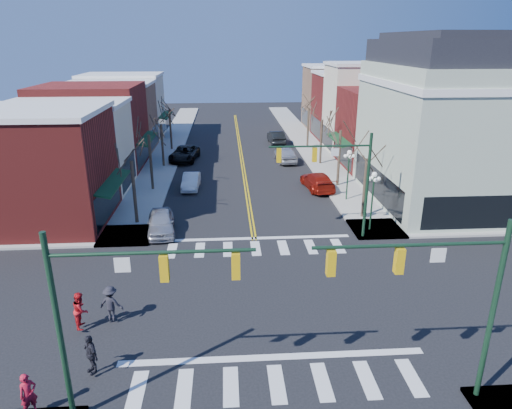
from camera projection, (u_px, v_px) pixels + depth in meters
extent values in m
plane|color=black|center=(264.00, 299.00, 23.66)|extent=(160.00, 160.00, 0.00)
cube|color=#9E9B93|center=(151.00, 186.00, 41.85)|extent=(3.50, 70.00, 0.15)
cube|color=#9E9B93|center=(338.00, 182.00, 42.96)|extent=(3.50, 70.00, 0.15)
cube|color=maroon|center=(33.00, 170.00, 32.35)|extent=(10.00, 8.50, 8.00)
cube|color=beige|center=(68.00, 149.00, 39.71)|extent=(10.00, 7.00, 7.50)
cube|color=maroon|center=(92.00, 127.00, 47.05)|extent=(10.00, 9.00, 8.50)
cube|color=#A07558|center=(111.00, 118.00, 54.92)|extent=(10.00, 7.50, 7.80)
cube|color=beige|center=(124.00, 107.00, 62.12)|extent=(10.00, 8.00, 8.20)
cube|color=maroon|center=(391.00, 129.00, 47.46)|extent=(10.00, 8.50, 8.00)
cube|color=beige|center=(370.00, 109.00, 54.40)|extent=(10.00, 7.00, 10.00)
cube|color=maroon|center=(353.00, 107.00, 61.69)|extent=(10.00, 8.00, 8.50)
cube|color=#A07558|center=(339.00, 98.00, 69.12)|extent=(10.00, 8.00, 9.00)
cube|color=#AAB9A0|center=(454.00, 136.00, 36.46)|extent=(12.00, 14.00, 11.00)
cube|color=white|center=(462.00, 83.00, 35.07)|extent=(12.25, 14.25, 0.50)
cube|color=black|center=(467.00, 51.00, 34.29)|extent=(11.40, 13.40, 1.80)
cube|color=black|center=(469.00, 36.00, 33.92)|extent=(9.80, 11.80, 0.60)
cylinder|color=#14331E|center=(59.00, 332.00, 15.02)|extent=(0.20, 0.20, 7.20)
cylinder|color=#14331E|center=(153.00, 253.00, 14.28)|extent=(6.50, 0.12, 0.12)
cube|color=gold|center=(164.00, 268.00, 14.49)|extent=(0.28, 0.28, 0.90)
cube|color=gold|center=(236.00, 266.00, 14.63)|extent=(0.28, 0.28, 0.90)
cylinder|color=#14331E|center=(492.00, 315.00, 15.96)|extent=(0.20, 0.20, 7.20)
cylinder|color=#14331E|center=(411.00, 245.00, 14.81)|extent=(6.50, 0.12, 0.12)
cube|color=gold|center=(399.00, 261.00, 14.97)|extent=(0.28, 0.28, 0.90)
cube|color=gold|center=(331.00, 263.00, 14.83)|extent=(0.28, 0.28, 0.90)
cylinder|color=#14331E|center=(367.00, 187.00, 29.86)|extent=(0.20, 0.20, 7.20)
cylinder|color=#14331E|center=(320.00, 146.00, 28.70)|extent=(6.50, 0.12, 0.12)
cube|color=gold|center=(315.00, 155.00, 28.87)|extent=(0.28, 0.28, 0.90)
cube|color=gold|center=(279.00, 155.00, 28.72)|extent=(0.28, 0.28, 0.90)
cylinder|color=#14331E|center=(372.00, 204.00, 31.48)|extent=(0.12, 0.12, 4.00)
sphere|color=white|center=(374.00, 175.00, 30.75)|extent=(0.36, 0.36, 0.36)
cylinder|color=#14331E|center=(348.00, 178.00, 37.58)|extent=(0.12, 0.12, 4.00)
sphere|color=white|center=(349.00, 152.00, 36.86)|extent=(0.36, 0.36, 0.36)
cylinder|color=#382B21|center=(134.00, 193.00, 32.65)|extent=(0.24, 0.24, 4.76)
cylinder|color=#382B21|center=(151.00, 163.00, 40.11)|extent=(0.24, 0.24, 5.04)
cylinder|color=#382B21|center=(162.00, 146.00, 47.70)|extent=(0.24, 0.24, 4.55)
cylinder|color=#382B21|center=(171.00, 130.00, 55.15)|extent=(0.24, 0.24, 4.90)
cylinder|color=#382B21|center=(364.00, 189.00, 33.74)|extent=(0.24, 0.24, 4.62)
cylinder|color=#382B21|center=(339.00, 159.00, 41.15)|extent=(0.24, 0.24, 5.18)
cylinder|color=#382B21|center=(321.00, 142.00, 48.72)|extent=(0.24, 0.24, 4.83)
cylinder|color=#382B21|center=(308.00, 128.00, 56.21)|extent=(0.24, 0.24, 4.97)
imported|color=#B8B7BC|center=(161.00, 222.00, 31.67)|extent=(2.36, 4.70, 1.53)
imported|color=silver|center=(191.00, 181.00, 41.22)|extent=(1.56, 4.14, 1.35)
imported|color=black|center=(184.00, 154.00, 50.79)|extent=(3.40, 6.04, 1.59)
imported|color=maroon|center=(318.00, 181.00, 41.01)|extent=(2.70, 5.44, 1.52)
imported|color=silver|center=(286.00, 154.00, 50.31)|extent=(2.33, 5.09, 1.69)
imported|color=black|center=(276.00, 137.00, 59.30)|extent=(2.05, 5.10, 1.65)
imported|color=#AC1229|center=(28.00, 394.00, 16.00)|extent=(0.70, 0.69, 1.63)
imported|color=red|center=(81.00, 310.00, 20.90)|extent=(0.76, 0.93, 1.77)
imported|color=black|center=(91.00, 354.00, 18.00)|extent=(0.97, 1.03, 1.71)
imported|color=black|center=(111.00, 303.00, 21.43)|extent=(1.25, 0.89, 1.75)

